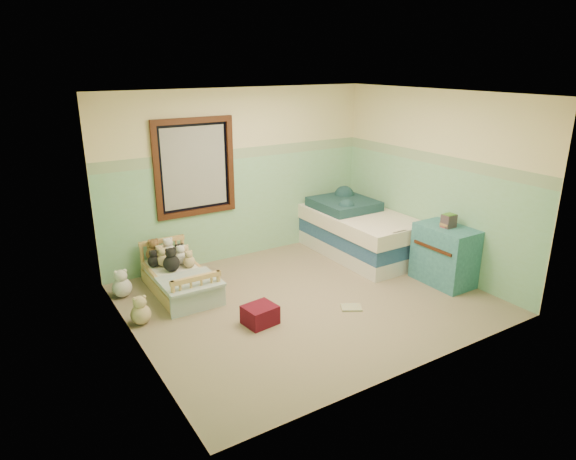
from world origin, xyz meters
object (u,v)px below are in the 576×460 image
plush_floor_cream (122,288)px  floor_book (351,307)px  dresser (445,255)px  red_pillow (260,315)px  toddler_bed_frame (180,286)px  twin_bed_frame (357,246)px  plush_floor_tan (141,314)px

plush_floor_cream → floor_book: 2.89m
dresser → red_pillow: (-2.64, 0.32, -0.28)m
toddler_bed_frame → twin_bed_frame: (2.83, -0.14, 0.03)m
red_pillow → floor_book: red_pillow is taller
toddler_bed_frame → red_pillow: (0.48, -1.28, 0.03)m
plush_floor_cream → dresser: (3.79, -1.84, 0.27)m
twin_bed_frame → red_pillow: (-2.35, -1.14, -0.00)m
toddler_bed_frame → red_pillow: bearing=-69.2°
plush_floor_tan → red_pillow: 1.36m
twin_bed_frame → dresser: dresser is taller
dresser → plush_floor_tan: bearing=164.8°
plush_floor_tan → floor_book: size_ratio=0.95×
dresser → floor_book: 1.57m
toddler_bed_frame → dresser: 3.52m
plush_floor_cream → twin_bed_frame: bearing=-6.3°
plush_floor_cream → plush_floor_tan: 0.81m
twin_bed_frame → floor_book: bearing=-131.3°
toddler_bed_frame → plush_floor_cream: bearing=159.5°
twin_bed_frame → red_pillow: bearing=-154.1°
plush_floor_cream → dresser: 4.23m
dresser → floor_book: dresser is taller
toddler_bed_frame → dresser: size_ratio=1.61×
plush_floor_tan → dresser: (3.79, -1.03, 0.28)m
dresser → twin_bed_frame: bearing=101.4°
red_pillow → plush_floor_tan: bearing=148.2°
plush_floor_tan → dresser: size_ratio=0.30×
twin_bed_frame → plush_floor_cream: bearing=173.7°
plush_floor_cream → floor_book: (2.27, -1.79, -0.11)m
toddler_bed_frame → plush_floor_tan: (-0.67, -0.56, 0.04)m
twin_bed_frame → dresser: bearing=-78.6°
toddler_bed_frame → dresser: (3.13, -1.59, 0.31)m
plush_floor_cream → plush_floor_tan: (0.00, -0.81, -0.01)m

